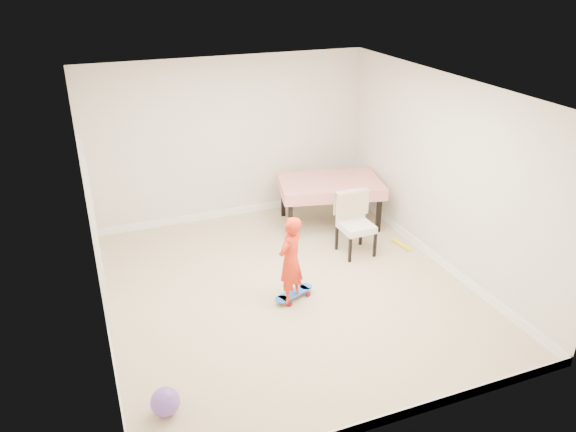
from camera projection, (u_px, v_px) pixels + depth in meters
name	position (u px, v px, depth m)	size (l,w,h in m)	color
ground	(286.00, 289.00, 7.29)	(5.00, 5.00, 0.00)	tan
ceiling	(286.00, 91.00, 6.20)	(4.50, 5.00, 0.04)	white
wall_back	(229.00, 140.00, 8.83)	(4.50, 0.04, 2.60)	beige
wall_front	(395.00, 306.00, 4.65)	(4.50, 0.04, 2.60)	beige
wall_left	(92.00, 227.00, 6.00)	(0.04, 5.00, 2.60)	beige
wall_right	(442.00, 174.00, 7.48)	(0.04, 5.00, 2.60)	beige
door	(95.00, 238.00, 6.37)	(0.10, 0.94, 2.11)	white
baseboard_back	(232.00, 212.00, 9.36)	(4.50, 0.02, 0.12)	white
baseboard_front	(385.00, 420.00, 5.16)	(4.50, 0.02, 0.12)	white
baseboard_left	(107.00, 323.00, 6.52)	(0.02, 5.00, 0.12)	white
baseboard_right	(432.00, 255.00, 8.01)	(0.02, 5.00, 0.12)	white
dining_table	(330.00, 202.00, 8.95)	(1.58, 0.99, 0.74)	#AE090A
dining_chair	(357.00, 225.00, 7.99)	(0.50, 0.58, 0.91)	white
skateboard	(294.00, 295.00, 7.08)	(0.59, 0.21, 0.09)	blue
child	(290.00, 263.00, 6.78)	(0.41, 0.27, 1.13)	red
balloon	(165.00, 402.00, 5.26)	(0.28, 0.28, 0.28)	#7950C1
foam_toy	(402.00, 245.00, 8.36)	(0.06, 0.06, 0.40)	yellow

